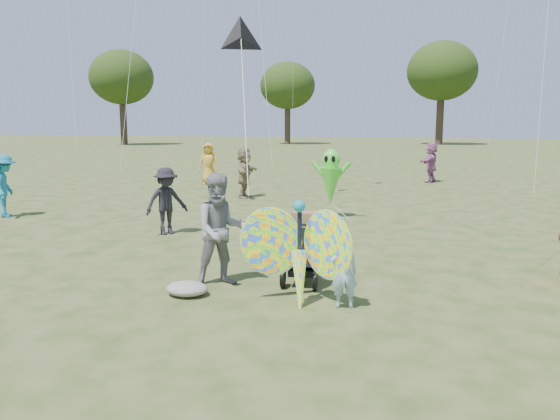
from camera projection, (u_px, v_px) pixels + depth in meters
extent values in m
plane|color=#51592B|center=(262.00, 315.00, 6.84)|extent=(160.00, 160.00, 0.00)
imported|color=#9AC1DA|center=(344.00, 272.00, 7.06)|extent=(0.40, 0.32, 0.95)
imported|color=gray|center=(221.00, 230.00, 8.00)|extent=(1.02, 0.98, 1.66)
ellipsoid|color=gray|center=(187.00, 289.00, 7.63)|extent=(0.60, 0.49, 0.19)
imported|color=black|center=(166.00, 201.00, 11.69)|extent=(1.01, 1.06, 1.44)
imported|color=#937E5A|center=(244.00, 173.00, 17.37)|extent=(0.58, 1.52, 1.61)
imported|color=gold|center=(209.00, 164.00, 21.17)|extent=(0.86, 0.64, 1.60)
imported|color=teal|center=(5.00, 186.00, 13.83)|extent=(1.04, 1.19, 1.59)
imported|color=#AB619C|center=(431.00, 162.00, 21.80)|extent=(0.90, 1.57, 1.61)
cube|color=black|center=(305.00, 247.00, 8.16)|extent=(0.56, 0.91, 0.71)
cube|color=black|center=(305.00, 268.00, 8.22)|extent=(0.49, 0.73, 0.10)
ellipsoid|color=black|center=(309.00, 222.00, 8.35)|extent=(0.51, 0.45, 0.33)
cylinder|color=black|center=(283.00, 278.00, 7.96)|extent=(0.08, 0.30, 0.30)
cylinder|color=black|center=(315.00, 280.00, 7.83)|extent=(0.08, 0.30, 0.30)
cylinder|color=black|center=(311.00, 268.00, 8.66)|extent=(0.08, 0.22, 0.22)
cylinder|color=black|center=(297.00, 224.00, 7.64)|extent=(0.44, 0.08, 0.03)
cube|color=#976E49|center=(304.00, 221.00, 8.05)|extent=(0.37, 0.32, 0.26)
ellipsoid|color=red|center=(272.00, 242.00, 7.31)|extent=(0.98, 0.71, 1.24)
ellipsoid|color=red|center=(327.00, 245.00, 7.10)|extent=(0.98, 0.71, 1.24)
cylinder|color=black|center=(299.00, 247.00, 7.23)|extent=(0.06, 0.06, 1.00)
cone|color=red|center=(300.00, 284.00, 7.13)|extent=(0.36, 0.49, 0.93)
sphere|color=teal|center=(299.00, 206.00, 7.12)|extent=(0.16, 0.16, 0.16)
cone|color=black|center=(241.00, 38.00, 9.47)|extent=(0.89, 0.62, 0.81)
cylinder|color=silver|center=(244.00, 110.00, 8.69)|extent=(0.78, 1.87, 2.52)
cone|color=#4FE335|center=(331.00, 186.00, 13.70)|extent=(0.56, 0.56, 0.95)
ellipsoid|color=#4FE335|center=(331.00, 161.00, 13.60)|extent=(0.44, 0.39, 0.57)
ellipsoid|color=black|center=(326.00, 159.00, 13.45)|extent=(0.10, 0.05, 0.17)
ellipsoid|color=black|center=(333.00, 159.00, 13.40)|extent=(0.10, 0.05, 0.17)
cylinder|color=#4FE335|center=(319.00, 170.00, 13.72)|extent=(0.43, 0.10, 0.49)
cylinder|color=#4FE335|center=(343.00, 171.00, 13.56)|extent=(0.43, 0.10, 0.49)
cylinder|color=silver|center=(341.00, 212.00, 13.53)|extent=(0.61, 0.41, 0.41)
cylinder|color=silver|center=(259.00, 9.00, 14.22)|extent=(1.27, 1.82, 8.00)
cylinder|color=#3A2D21|center=(124.00, 125.00, 57.43)|extent=(0.70, 0.70, 4.20)
ellipsoid|color=#2B4214|center=(121.00, 77.00, 56.64)|extent=(6.60, 6.60, 5.61)
cylinder|color=#3A2D21|center=(287.00, 127.00, 59.69)|extent=(0.63, 0.63, 3.78)
ellipsoid|color=#2B4214|center=(288.00, 86.00, 58.99)|extent=(5.94, 5.94, 5.05)
cylinder|color=#3A2D21|center=(440.00, 123.00, 58.07)|extent=(0.77, 0.77, 4.62)
ellipsoid|color=#2B4214|center=(442.00, 71.00, 57.21)|extent=(7.26, 7.26, 6.17)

